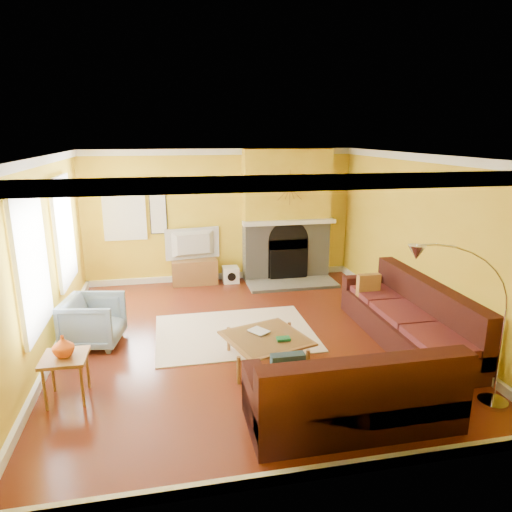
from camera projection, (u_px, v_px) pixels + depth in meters
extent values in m
cube|color=maroon|center=(247.00, 339.00, 6.89)|extent=(5.50, 6.00, 0.02)
cube|color=white|center=(246.00, 155.00, 6.19)|extent=(5.50, 6.00, 0.02)
cube|color=yellow|center=(220.00, 216.00, 9.39)|extent=(5.50, 0.02, 2.70)
cube|color=yellow|center=(313.00, 343.00, 3.69)|extent=(5.50, 0.02, 2.70)
cube|color=yellow|center=(41.00, 262.00, 6.01)|extent=(0.02, 6.00, 2.70)
cube|color=yellow|center=(421.00, 243.00, 7.07)|extent=(0.02, 6.00, 2.70)
cube|color=white|center=(63.00, 231.00, 7.21)|extent=(0.06, 1.22, 1.72)
cube|color=white|center=(30.00, 263.00, 5.41)|extent=(0.06, 1.22, 1.72)
cube|color=white|center=(124.00, 210.00, 8.93)|extent=(0.82, 0.06, 1.22)
cube|color=white|center=(158.00, 206.00, 9.05)|extent=(0.34, 0.04, 1.14)
cube|color=white|center=(289.00, 222.00, 9.25)|extent=(1.92, 0.22, 0.08)
cube|color=gray|center=(292.00, 284.00, 9.27)|extent=(1.80, 0.70, 0.06)
cube|color=beige|center=(235.00, 333.00, 7.06)|extent=(2.40, 1.80, 0.02)
cube|color=olive|center=(195.00, 272.00, 9.34)|extent=(0.92, 0.41, 0.51)
imported|color=black|center=(194.00, 244.00, 9.19)|extent=(1.12, 0.31, 0.64)
cube|color=white|center=(231.00, 275.00, 9.45)|extent=(0.32, 0.32, 0.32)
imported|color=gray|center=(93.00, 321.00, 6.60)|extent=(0.92, 0.91, 0.72)
imported|color=#E05615|center=(63.00, 346.00, 5.15)|extent=(0.29, 0.29, 0.25)
imported|color=white|center=(254.00, 333.00, 6.10)|extent=(0.31, 0.33, 0.03)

